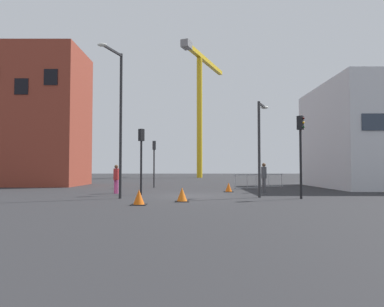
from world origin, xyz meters
TOP-DOWN VIEW (x-y plane):
  - ground at (0.00, 0.00)m, footprint 160.00×160.00m
  - brick_building at (-13.65, 11.48)m, footprint 7.83×6.39m
  - office_block at (14.87, 8.50)m, footprint 9.11×10.92m
  - construction_crane at (1.43, 37.45)m, footprint 7.57×17.01m
  - streetlamp_tall at (-3.68, -1.97)m, footprint 0.86×1.83m
  - streetlamp_short at (3.66, -1.00)m, footprint 0.83×1.35m
  - traffic_light_corner at (-2.89, 0.69)m, footprint 0.36×0.37m
  - traffic_light_island at (-2.97, 8.21)m, footprint 0.29×0.39m
  - traffic_light_near at (5.52, -1.93)m, footprint 0.37×0.37m
  - pedestrian_walking at (4.60, 2.65)m, footprint 0.34×0.34m
  - pedestrian_waiting at (-4.55, 1.71)m, footprint 0.34×0.34m
  - safety_barrier_rear at (6.21, 8.63)m, footprint 2.26×0.13m
  - safety_barrier_right_run at (4.07, 6.12)m, footprint 1.93×0.26m
  - traffic_cone_on_verge at (-2.18, -4.83)m, footprint 0.64×0.64m
  - traffic_cone_striped at (-0.41, -3.40)m, footprint 0.65×0.65m
  - traffic_cone_by_barrier at (2.41, 3.18)m, footprint 0.60×0.60m

SIDE VIEW (x-z plane):
  - ground at x=0.00m, z-range 0.00..0.00m
  - traffic_cone_by_barrier at x=2.41m, z-range -0.02..0.58m
  - traffic_cone_on_verge at x=-2.18m, z-range -0.02..0.63m
  - traffic_cone_striped at x=-0.41m, z-range -0.02..0.63m
  - safety_barrier_right_run at x=4.07m, z-range 0.02..1.10m
  - safety_barrier_rear at x=6.21m, z-range 0.02..1.10m
  - pedestrian_waiting at x=-4.55m, z-range 0.14..1.89m
  - pedestrian_walking at x=4.60m, z-range 0.16..2.02m
  - traffic_light_island at x=-2.97m, z-range 0.65..4.35m
  - traffic_light_corner at x=-2.89m, z-range 0.66..4.47m
  - traffic_light_near at x=5.52m, z-range 0.70..4.88m
  - streetlamp_short at x=3.66m, z-range 0.56..5.62m
  - office_block at x=14.87m, z-range 0.00..8.18m
  - streetlamp_tall at x=-3.68m, z-range 0.69..8.12m
  - brick_building at x=-13.65m, z-range 0.00..12.00m
  - construction_crane at x=1.43m, z-range 3.64..24.15m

